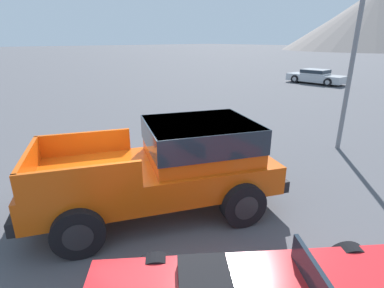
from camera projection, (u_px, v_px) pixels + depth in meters
ground_plane at (156, 212)px, 6.26m from camera, size 320.00×320.00×0.00m
orange_pickup_truck at (173, 161)px, 6.14m from camera, size 3.88×5.42×1.84m
parked_car_silver at (316, 76)px, 24.10m from camera, size 4.43×1.96×1.12m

